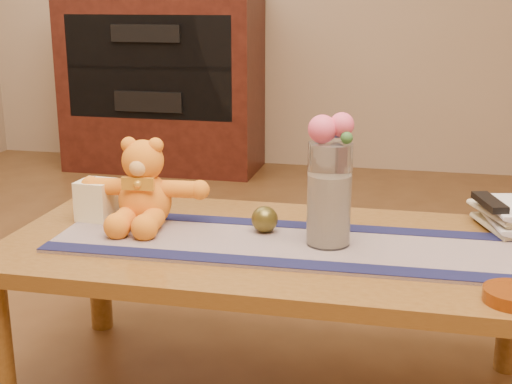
% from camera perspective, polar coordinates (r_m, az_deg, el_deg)
% --- Properties ---
extents(coffee_table_top, '(1.40, 0.70, 0.04)m').
position_cam_1_polar(coffee_table_top, '(1.83, 1.53, -4.63)').
color(coffee_table_top, brown).
rests_on(coffee_table_top, floor).
extents(table_leg_bl, '(0.07, 0.07, 0.41)m').
position_cam_1_polar(table_leg_bl, '(2.36, -12.63, -6.11)').
color(table_leg_bl, brown).
rests_on(table_leg_bl, floor).
extents(table_leg_br, '(0.07, 0.07, 0.41)m').
position_cam_1_polar(table_leg_br, '(2.17, 20.04, -8.61)').
color(table_leg_br, brown).
rests_on(table_leg_br, floor).
extents(persian_runner, '(1.21, 0.38, 0.01)m').
position_cam_1_polar(persian_runner, '(1.79, 2.56, -4.24)').
color(persian_runner, '#1C1F4F').
rests_on(persian_runner, coffee_table_top).
extents(runner_border_near, '(1.20, 0.09, 0.00)m').
position_cam_1_polar(runner_border_near, '(1.66, 1.79, -5.74)').
color(runner_border_near, '#131539').
rests_on(runner_border_near, persian_runner).
extents(runner_border_far, '(1.20, 0.09, 0.00)m').
position_cam_1_polar(runner_border_far, '(1.93, 3.23, -2.66)').
color(runner_border_far, '#131539').
rests_on(runner_border_far, persian_runner).
extents(teddy_bear, '(0.35, 0.30, 0.23)m').
position_cam_1_polar(teddy_bear, '(1.94, -9.05, 0.73)').
color(teddy_bear, orange).
rests_on(teddy_bear, persian_runner).
extents(pillar_candle, '(0.10, 0.10, 0.11)m').
position_cam_1_polar(pillar_candle, '(2.01, -12.84, -0.61)').
color(pillar_candle, '#F9EEB7').
rests_on(pillar_candle, persian_runner).
extents(candle_wick, '(0.00, 0.00, 0.01)m').
position_cam_1_polar(candle_wick, '(2.00, -12.95, 1.07)').
color(candle_wick, black).
rests_on(candle_wick, pillar_candle).
extents(glass_vase, '(0.11, 0.11, 0.26)m').
position_cam_1_polar(glass_vase, '(1.75, 5.96, -0.19)').
color(glass_vase, silver).
rests_on(glass_vase, persian_runner).
extents(potpourri_fill, '(0.09, 0.09, 0.18)m').
position_cam_1_polar(potpourri_fill, '(1.76, 5.92, -1.41)').
color(potpourri_fill, beige).
rests_on(potpourri_fill, glass_vase).
extents(rose_left, '(0.07, 0.07, 0.07)m').
position_cam_1_polar(rose_left, '(1.71, 5.40, 5.10)').
color(rose_left, '#EE5475').
rests_on(rose_left, glass_vase).
extents(rose_right, '(0.06, 0.06, 0.06)m').
position_cam_1_polar(rose_right, '(1.71, 6.98, 5.44)').
color(rose_right, '#EE5475').
rests_on(rose_right, glass_vase).
extents(blue_flower_back, '(0.04, 0.04, 0.04)m').
position_cam_1_polar(blue_flower_back, '(1.75, 6.57, 5.09)').
color(blue_flower_back, '#525DB3').
rests_on(blue_flower_back, glass_vase).
extents(blue_flower_side, '(0.04, 0.04, 0.04)m').
position_cam_1_polar(blue_flower_side, '(1.74, 5.19, 4.80)').
color(blue_flower_side, '#525DB3').
rests_on(blue_flower_side, glass_vase).
extents(leaf_sprig, '(0.03, 0.03, 0.03)m').
position_cam_1_polar(leaf_sprig, '(1.69, 7.37, 4.38)').
color(leaf_sprig, '#33662D').
rests_on(leaf_sprig, glass_vase).
extents(bronze_ball, '(0.08, 0.08, 0.07)m').
position_cam_1_polar(bronze_ball, '(1.86, 0.71, -2.22)').
color(bronze_ball, '#51491B').
rests_on(bronze_ball, persian_runner).
extents(book_bottom, '(0.23, 0.26, 0.02)m').
position_cam_1_polar(book_bottom, '(1.99, 18.15, -2.77)').
color(book_bottom, beige).
rests_on(book_bottom, coffee_table_top).
extents(book_lower, '(0.20, 0.25, 0.02)m').
position_cam_1_polar(book_lower, '(1.99, 18.37, -2.28)').
color(book_lower, beige).
rests_on(book_lower, book_bottom).
extents(book_upper, '(0.24, 0.27, 0.02)m').
position_cam_1_polar(book_upper, '(1.98, 18.05, -1.70)').
color(book_upper, beige).
rests_on(book_upper, book_lower).
extents(book_top, '(0.21, 0.25, 0.02)m').
position_cam_1_polar(book_top, '(1.98, 18.41, -1.21)').
color(book_top, beige).
rests_on(book_top, book_upper).
extents(tv_remote, '(0.09, 0.17, 0.02)m').
position_cam_1_polar(tv_remote, '(1.96, 18.43, -0.79)').
color(tv_remote, black).
rests_on(tv_remote, book_top).
extents(media_cabinet, '(1.20, 0.50, 1.10)m').
position_cam_1_polar(media_cabinet, '(4.46, -7.58, 8.85)').
color(media_cabinet, black).
rests_on(media_cabinet, floor).
extents(cabinet_cavity, '(1.02, 0.03, 0.61)m').
position_cam_1_polar(cabinet_cavity, '(4.23, -8.74, 9.95)').
color(cabinet_cavity, black).
rests_on(cabinet_cavity, media_cabinet).
extents(cabinet_shelf, '(1.02, 0.20, 0.02)m').
position_cam_1_polar(cabinet_shelf, '(4.31, -8.33, 10.06)').
color(cabinet_shelf, black).
rests_on(cabinet_shelf, media_cabinet).
extents(stereo_upper, '(0.42, 0.28, 0.10)m').
position_cam_1_polar(stereo_upper, '(4.32, -8.33, 12.71)').
color(stereo_upper, black).
rests_on(stereo_upper, media_cabinet).
extents(stereo_lower, '(0.42, 0.28, 0.12)m').
position_cam_1_polar(stereo_lower, '(4.35, -8.13, 7.50)').
color(stereo_lower, black).
rests_on(stereo_lower, media_cabinet).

